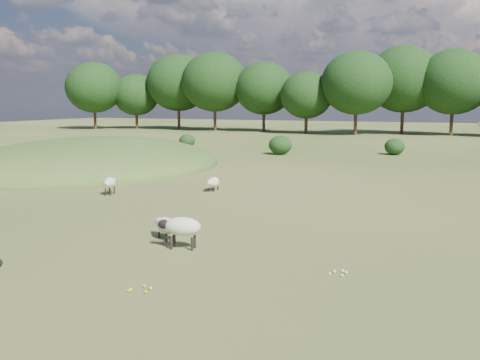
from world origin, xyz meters
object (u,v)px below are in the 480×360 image
Objects in this scene: sheep_5 at (166,225)px; sheep_3 at (110,183)px; sheep_1 at (182,227)px; sheep_4 at (213,182)px.

sheep_3 is at bearing -6.73° from sheep_5.
sheep_3 is 9.00m from sheep_5.
sheep_5 is (-1.05, 0.85, -0.23)m from sheep_1.
sheep_1 reaches higher than sheep_5.
sheep_4 is 9.32m from sheep_5.
sheep_3 is 4.94m from sheep_4.
sheep_4 is (4.04, 2.84, -0.14)m from sheep_3.
sheep_5 is (6.60, -6.12, -0.13)m from sheep_3.
sheep_5 is at bearing -148.93° from sheep_3.
sheep_1 is 10.46m from sheep_4.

